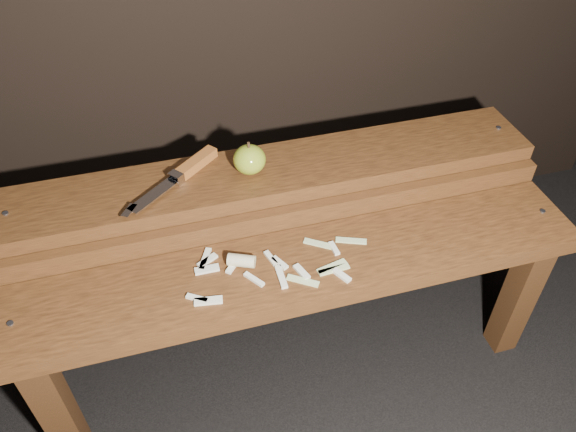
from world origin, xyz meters
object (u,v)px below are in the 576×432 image
object	(u,v)px
bench_front_tier	(304,287)
bench_rear_tier	(275,198)
apple	(249,159)
knife	(186,171)

from	to	relation	value
bench_front_tier	bench_rear_tier	distance (m)	0.23
apple	knife	distance (m)	0.14
bench_rear_tier	apple	size ratio (longest dim) A/B	15.74
bench_front_tier	bench_rear_tier	xyz separation A→B (m)	(0.00, 0.23, 0.06)
bench_front_tier	bench_rear_tier	world-z (taller)	bench_rear_tier
bench_rear_tier	knife	xyz separation A→B (m)	(-0.19, 0.03, 0.10)
bench_front_tier	bench_rear_tier	bearing A→B (deg)	90.00
bench_front_tier	knife	world-z (taller)	knife
apple	knife	xyz separation A→B (m)	(-0.14, 0.03, -0.02)
apple	knife	world-z (taller)	apple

